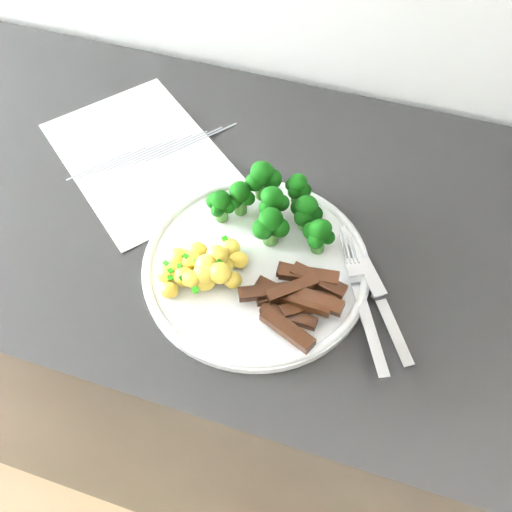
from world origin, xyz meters
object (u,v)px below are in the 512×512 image
potatoes (202,266)px  knife (383,309)px  broccoli (275,204)px  recipe_paper (141,155)px  fork (364,306)px  counter (236,351)px  beef_strips (299,296)px  plate (256,265)px

potatoes → knife: bearing=5.2°
broccoli → potatoes: broccoli is taller
recipe_paper → broccoli: 0.25m
fork → broccoli: bearing=146.0°
fork → potatoes: bearing=-177.1°
broccoli → counter: bearing=175.7°
beef_strips → knife: beef_strips is taller
beef_strips → plate: bearing=151.7°
beef_strips → fork: (0.08, 0.01, -0.00)m
potatoes → fork: bearing=2.9°
recipe_paper → plate: (0.23, -0.15, 0.01)m
counter → potatoes: 0.50m
counter → broccoli: broccoli is taller
plate → broccoli: 0.09m
recipe_paper → fork: size_ratio=1.90×
beef_strips → knife: bearing=12.5°
broccoli → fork: bearing=-34.0°
potatoes → fork: (0.21, 0.01, -0.01)m
broccoli → knife: bearing=-27.3°
recipe_paper → counter: bearing=-21.5°
recipe_paper → knife: (0.41, -0.16, 0.01)m
counter → beef_strips: (0.14, -0.12, 0.48)m
recipe_paper → fork: 0.42m
recipe_paper → potatoes: bearing=-46.3°
knife → broccoli: bearing=152.7°
broccoli → beef_strips: bearing=-59.3°
potatoes → fork: size_ratio=0.55×
counter → potatoes: (0.01, -0.12, 0.48)m
beef_strips → knife: size_ratio=0.71×
plate → beef_strips: size_ratio=2.26×
fork → counter: bearing=154.5°
broccoli → potatoes: 0.13m
recipe_paper → potatoes: potatoes is taller
beef_strips → recipe_paper: bearing=149.0°
plate → fork: 0.15m
counter → fork: size_ratio=12.38×
broccoli → beef_strips: (0.07, -0.11, -0.03)m
knife → potatoes: bearing=-174.8°
recipe_paper → knife: size_ratio=1.97×
counter → knife: bearing=-21.1°
broccoli → knife: 0.20m
beef_strips → counter: bearing=139.7°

